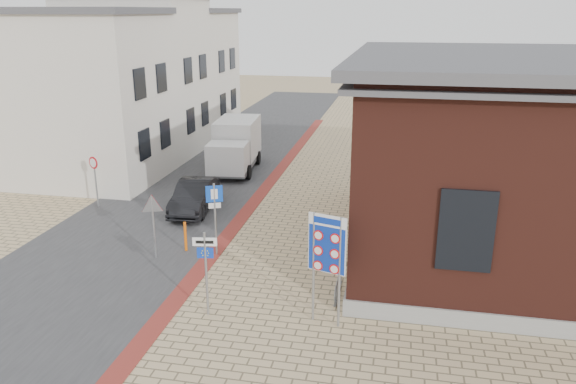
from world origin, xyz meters
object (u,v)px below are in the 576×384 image
Objects in this scene: essen_sign at (206,261)px; parking_sign at (215,207)px; sedan at (195,196)px; box_truck at (235,145)px; bollard at (185,237)px; border_sign at (327,246)px.

parking_sign is (-1.04, 3.91, 0.15)m from essen_sign.
essen_sign is (3.42, -8.15, 0.99)m from sedan.
parking_sign is (2.46, -10.68, 0.42)m from box_truck.
box_truck reaches higher than bollard.
essen_sign is 2.26× the size of bollard.
border_sign is (6.72, -7.95, 1.63)m from sedan.
box_truck is 15.95m from border_sign.
border_sign reaches higher than essen_sign.
border_sign is (6.81, -14.39, 0.91)m from box_truck.
box_truck is 4.76× the size of bollard.
border_sign reaches higher than parking_sign.
sedan is 8.90m from essen_sign.
bollard is (1.20, -4.14, -0.10)m from sedan.
essen_sign is at bearing -61.08° from bollard.
sedan is 1.25× the size of border_sign.
box_truck is 10.70m from bollard.
essen_sign is at bearing -73.02° from sedan.
border_sign is at bearing -5.57° from essen_sign.
box_truck reaches higher than sedan.
box_truck is 1.99× the size of parking_sign.
bollard is (-1.17, 0.10, -1.24)m from parking_sign.
border_sign reaches higher than bollard.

